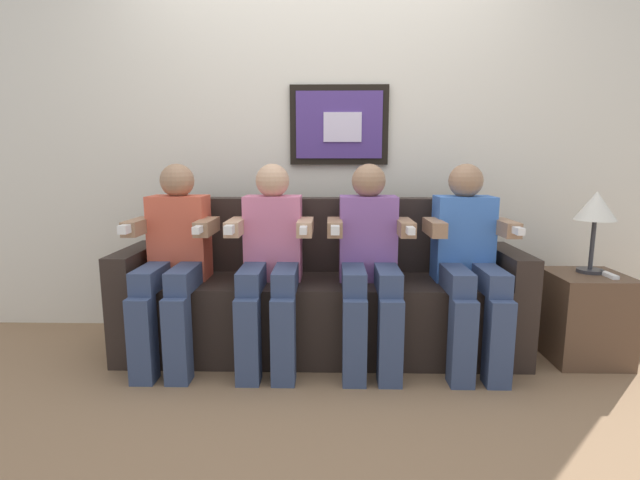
{
  "coord_description": "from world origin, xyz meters",
  "views": [
    {
      "loc": [
        0.05,
        -2.37,
        1.13
      ],
      "look_at": [
        0.0,
        0.15,
        0.7
      ],
      "focal_mm": 26.37,
      "sensor_mm": 36.0,
      "label": 1
    }
  ],
  "objects_px": {
    "couch": "(321,299)",
    "person_right_center": "(369,257)",
    "spare_remote_on_table": "(609,275)",
    "person_rightmost": "(468,257)",
    "person_left_center": "(271,256)",
    "side_table_right": "(584,317)",
    "person_leftmost": "(174,256)",
    "table_lamp": "(596,210)"
  },
  "relations": [
    {
      "from": "couch",
      "to": "person_right_center",
      "type": "xyz_separation_m",
      "value": [
        0.27,
        -0.17,
        0.29
      ]
    },
    {
      "from": "couch",
      "to": "spare_remote_on_table",
      "type": "height_order",
      "value": "couch"
    },
    {
      "from": "person_rightmost",
      "to": "person_left_center",
      "type": "bearing_deg",
      "value": -179.98
    },
    {
      "from": "side_table_right",
      "to": "spare_remote_on_table",
      "type": "height_order",
      "value": "spare_remote_on_table"
    },
    {
      "from": "person_right_center",
      "to": "spare_remote_on_table",
      "type": "height_order",
      "value": "person_right_center"
    },
    {
      "from": "person_rightmost",
      "to": "couch",
      "type": "bearing_deg",
      "value": 168.29
    },
    {
      "from": "person_left_center",
      "to": "person_rightmost",
      "type": "xyz_separation_m",
      "value": [
        1.08,
        0.0,
        -0.0
      ]
    },
    {
      "from": "person_leftmost",
      "to": "table_lamp",
      "type": "bearing_deg",
      "value": 2.44
    },
    {
      "from": "table_lamp",
      "to": "spare_remote_on_table",
      "type": "distance_m",
      "value": 0.37
    },
    {
      "from": "person_left_center",
      "to": "person_right_center",
      "type": "distance_m",
      "value": 0.54
    },
    {
      "from": "side_table_right",
      "to": "spare_remote_on_table",
      "type": "bearing_deg",
      "value": -39.42
    },
    {
      "from": "side_table_right",
      "to": "table_lamp",
      "type": "xyz_separation_m",
      "value": [
        0.03,
        0.04,
        0.61
      ]
    },
    {
      "from": "person_rightmost",
      "to": "spare_remote_on_table",
      "type": "bearing_deg",
      "value": -0.18
    },
    {
      "from": "person_right_center",
      "to": "person_rightmost",
      "type": "distance_m",
      "value": 0.54
    },
    {
      "from": "table_lamp",
      "to": "spare_remote_on_table",
      "type": "height_order",
      "value": "table_lamp"
    },
    {
      "from": "person_leftmost",
      "to": "person_rightmost",
      "type": "bearing_deg",
      "value": 0.02
    },
    {
      "from": "spare_remote_on_table",
      "to": "person_rightmost",
      "type": "bearing_deg",
      "value": 179.82
    },
    {
      "from": "side_table_right",
      "to": "person_right_center",
      "type": "bearing_deg",
      "value": -177.15
    },
    {
      "from": "person_rightmost",
      "to": "spare_remote_on_table",
      "type": "relative_size",
      "value": 8.54
    },
    {
      "from": "person_left_center",
      "to": "person_rightmost",
      "type": "distance_m",
      "value": 1.08
    },
    {
      "from": "person_rightmost",
      "to": "table_lamp",
      "type": "relative_size",
      "value": 2.41
    },
    {
      "from": "person_right_center",
      "to": "side_table_right",
      "type": "height_order",
      "value": "person_right_center"
    },
    {
      "from": "person_left_center",
      "to": "side_table_right",
      "type": "distance_m",
      "value": 1.81
    },
    {
      "from": "couch",
      "to": "person_rightmost",
      "type": "relative_size",
      "value": 2.08
    },
    {
      "from": "person_left_center",
      "to": "person_right_center",
      "type": "xyz_separation_m",
      "value": [
        0.54,
        0.0,
        0.0
      ]
    },
    {
      "from": "side_table_right",
      "to": "person_rightmost",
      "type": "bearing_deg",
      "value": -174.97
    },
    {
      "from": "person_rightmost",
      "to": "spare_remote_on_table",
      "type": "xyz_separation_m",
      "value": [
        0.77,
        -0.0,
        -0.1
      ]
    },
    {
      "from": "couch",
      "to": "person_right_center",
      "type": "relative_size",
      "value": 2.08
    },
    {
      "from": "side_table_right",
      "to": "person_left_center",
      "type": "bearing_deg",
      "value": -178.01
    },
    {
      "from": "side_table_right",
      "to": "table_lamp",
      "type": "bearing_deg",
      "value": 55.34
    },
    {
      "from": "person_leftmost",
      "to": "spare_remote_on_table",
      "type": "xyz_separation_m",
      "value": [
        2.39,
        -0.0,
        -0.1
      ]
    },
    {
      "from": "person_rightmost",
      "to": "side_table_right",
      "type": "distance_m",
      "value": 0.78
    },
    {
      "from": "couch",
      "to": "table_lamp",
      "type": "relative_size",
      "value": 5.02
    },
    {
      "from": "person_right_center",
      "to": "person_rightmost",
      "type": "height_order",
      "value": "same"
    },
    {
      "from": "side_table_right",
      "to": "spare_remote_on_table",
      "type": "xyz_separation_m",
      "value": [
        0.08,
        -0.06,
        0.26
      ]
    },
    {
      "from": "couch",
      "to": "side_table_right",
      "type": "distance_m",
      "value": 1.51
    },
    {
      "from": "person_leftmost",
      "to": "person_right_center",
      "type": "relative_size",
      "value": 1.0
    },
    {
      "from": "couch",
      "to": "table_lamp",
      "type": "height_order",
      "value": "table_lamp"
    },
    {
      "from": "person_rightmost",
      "to": "table_lamp",
      "type": "xyz_separation_m",
      "value": [
        0.72,
        0.1,
        0.25
      ]
    },
    {
      "from": "person_left_center",
      "to": "side_table_right",
      "type": "height_order",
      "value": "person_left_center"
    },
    {
      "from": "person_left_center",
      "to": "person_right_center",
      "type": "height_order",
      "value": "same"
    },
    {
      "from": "person_rightmost",
      "to": "person_leftmost",
      "type": "bearing_deg",
      "value": -179.98
    }
  ]
}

